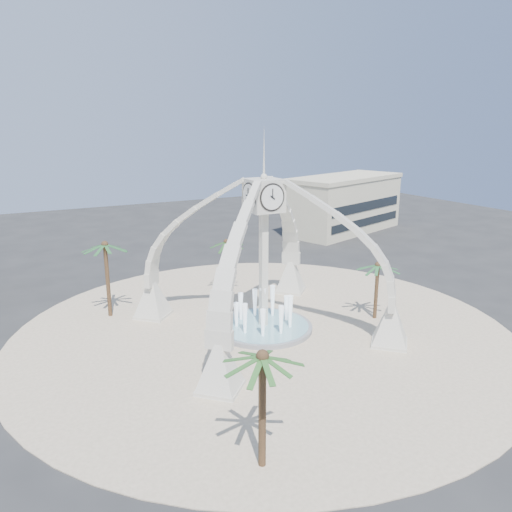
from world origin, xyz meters
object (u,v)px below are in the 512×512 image
palm_east (378,266)px  palm_north (226,243)px  clock_tower (264,253)px  palm_south (262,358)px  fountain (263,326)px  palm_west (105,246)px

palm_east → palm_north: (-8.42, 12.14, 0.41)m
palm_east → palm_north: size_ratio=0.93×
palm_north → clock_tower: bearing=-97.3°
clock_tower → palm_south: clock_tower is taller
clock_tower → palm_south: size_ratio=2.70×
clock_tower → palm_south: bearing=-119.3°
fountain → palm_west: size_ratio=1.12×
palm_west → palm_east: bearing=-29.6°
palm_west → palm_north: size_ratio=1.22×
clock_tower → fountain: 6.20m
palm_north → palm_south: (-9.47, -24.32, 0.65)m
palm_west → clock_tower: bearing=-40.8°
fountain → palm_north: bearing=82.7°
fountain → palm_east: palm_east is taller
palm_south → palm_east: bearing=34.2°
fountain → palm_west: (-10.37, 8.94, 6.07)m
clock_tower → palm_north: clock_tower is taller
fountain → palm_east: 10.94m
palm_east → palm_south: bearing=-145.8°
fountain → palm_west: bearing=139.2°
fountain → palm_north: (1.25, 9.67, 4.89)m
fountain → clock_tower: bearing=-90.0°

